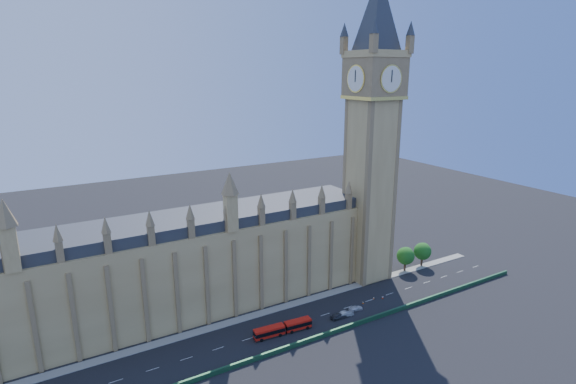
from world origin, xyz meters
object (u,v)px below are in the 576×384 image
red_bus (283,329)px  car_silver (346,314)px  car_grey (339,316)px  car_white (356,308)px

red_bus → car_silver: size_ratio=3.50×
red_bus → car_silver: bearing=0.5°
car_grey → car_white: bearing=-79.3°
car_grey → car_white: car_grey is taller
car_grey → car_white: 6.87m
car_silver → car_white: (4.52, 1.24, -0.14)m
car_silver → car_grey: bearing=91.2°
red_bus → car_white: size_ratio=3.80×
red_bus → car_white: red_bus is taller
red_bus → car_grey: red_bus is taller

